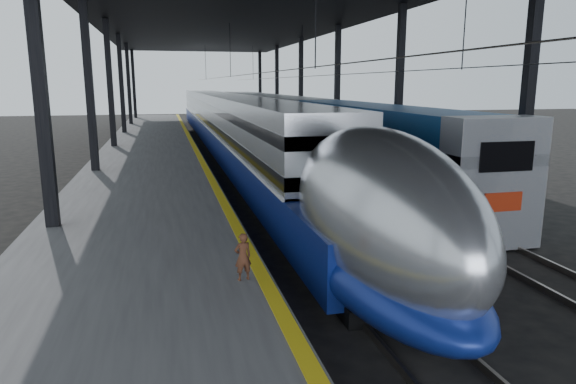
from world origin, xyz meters
name	(u,v)px	position (x,y,z in m)	size (l,w,h in m)	color
ground	(291,310)	(0.00, 0.00, 0.00)	(160.00, 160.00, 0.00)	black
platform	(149,163)	(-3.50, 20.00, 0.50)	(6.00, 80.00, 1.00)	#4C4C4F
yellow_strip	(198,153)	(-0.70, 20.00, 1.00)	(0.30, 80.00, 0.01)	yellow
rails	(284,165)	(4.50, 20.00, 0.08)	(6.52, 80.00, 0.16)	slate
canopy	(239,10)	(1.90, 20.00, 9.12)	(18.00, 75.00, 9.47)	black
tgv_train	(227,126)	(2.00, 27.53, 1.97)	(2.94, 65.20, 4.22)	#B2B5BA
second_train	(287,122)	(7.00, 29.66, 2.05)	(2.94, 56.05, 4.05)	navy
child	(243,257)	(-1.13, -0.42, 1.50)	(0.37, 0.24, 1.01)	#542D1C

